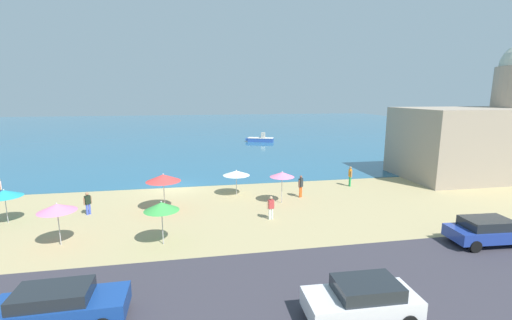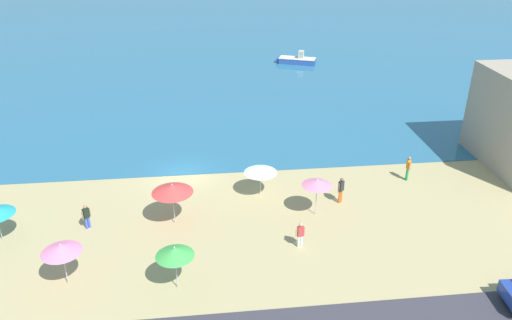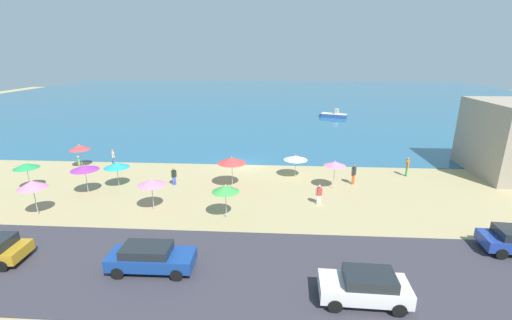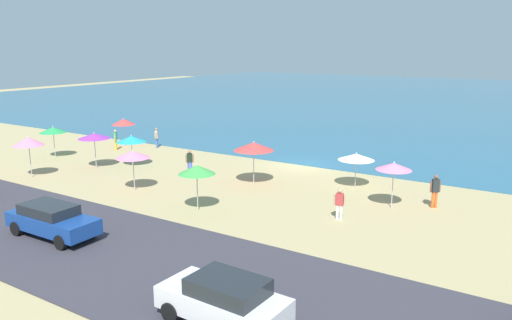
# 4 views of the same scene
# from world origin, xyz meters

# --- Properties ---
(ground_plane) EXTENTS (160.00, 160.00, 0.00)m
(ground_plane) POSITION_xyz_m (0.00, 0.00, 0.00)
(ground_plane) COLOR tan
(sea) EXTENTS (150.00, 110.00, 0.05)m
(sea) POSITION_xyz_m (0.00, 55.00, 0.03)
(sea) COLOR #296184
(sea) RESTS_ON ground_plane
(coastal_road) EXTENTS (80.00, 8.00, 0.06)m
(coastal_road) POSITION_xyz_m (0.00, -18.00, 0.03)
(coastal_road) COLOR #36343D
(coastal_road) RESTS_ON ground_plane
(beach_umbrella_0) EXTENTS (1.86, 1.86, 2.50)m
(beach_umbrella_0) POSITION_xyz_m (8.30, -6.03, 2.24)
(beach_umbrella_0) COLOR #B2B2B7
(beach_umbrella_0) RESTS_ON ground_plane
(beach_umbrella_1) EXTENTS (2.12, 2.12, 2.25)m
(beach_umbrella_1) POSITION_xyz_m (-10.14, -6.72, 1.96)
(beach_umbrella_1) COLOR #B2B2B7
(beach_umbrella_1) RESTS_ON ground_plane
(beach_umbrella_2) EXTENTS (1.96, 1.96, 2.70)m
(beach_umbrella_2) POSITION_xyz_m (-13.47, -12.39, 2.36)
(beach_umbrella_2) COLOR #B2B2B7
(beach_umbrella_2) RESTS_ON ground_plane
(beach_umbrella_3) EXTENTS (2.45, 2.45, 2.69)m
(beach_umbrella_3) POSITION_xyz_m (-0.35, -6.02, 2.37)
(beach_umbrella_3) COLOR #B2B2B7
(beach_umbrella_3) RESTS_ON ground_plane
(beach_umbrella_4) EXTENTS (2.19, 2.19, 2.53)m
(beach_umbrella_4) POSITION_xyz_m (-11.94, -8.44, 2.27)
(beach_umbrella_4) COLOR #B2B2B7
(beach_umbrella_4) RESTS_ON ground_plane
(beach_umbrella_5) EXTENTS (2.01, 2.01, 2.42)m
(beach_umbrella_5) POSITION_xyz_m (-17.31, -7.85, 2.14)
(beach_umbrella_5) COLOR #B2B2B7
(beach_umbrella_5) RESTS_ON ground_plane
(beach_umbrella_6) EXTENTS (1.91, 1.91, 2.49)m
(beach_umbrella_6) POSITION_xyz_m (-0.02, -11.88, 2.18)
(beach_umbrella_6) COLOR #B2B2B7
(beach_umbrella_6) RESTS_ON ground_plane
(beach_umbrella_7) EXTENTS (2.18, 2.18, 2.13)m
(beach_umbrella_7) POSITION_xyz_m (5.19, -3.29, 1.87)
(beach_umbrella_7) COLOR #B2B2B7
(beach_umbrella_7) RESTS_ON ground_plane
(beach_umbrella_8) EXTENTS (1.99, 1.99, 2.44)m
(beach_umbrella_8) POSITION_xyz_m (-5.56, -10.97, 2.16)
(beach_umbrella_8) COLOR #B2B2B7
(beach_umbrella_8) RESTS_ON ground_plane
(beach_umbrella_9) EXTENTS (1.96, 1.96, 2.41)m
(beach_umbrella_9) POSITION_xyz_m (-16.21, -1.81, 2.09)
(beach_umbrella_9) COLOR #B2B2B7
(beach_umbrella_9) RESTS_ON ground_plane
(bather_0) EXTENTS (0.39, 0.48, 1.69)m
(bather_0) POSITION_xyz_m (-15.52, -3.39, 0.95)
(bather_0) COLOR gold
(bather_0) RESTS_ON ground_plane
(bather_1) EXTENTS (0.37, 0.50, 1.70)m
(bather_1) POSITION_xyz_m (-13.31, -0.93, 0.95)
(bather_1) COLOR #4370C4
(bather_1) RESTS_ON ground_plane
(bather_2) EXTENTS (0.27, 0.57, 1.81)m
(bather_2) POSITION_xyz_m (15.62, -2.41, 1.02)
(bather_2) COLOR green
(bather_2) RESTS_ON ground_plane
(bather_3) EXTENTS (0.56, 0.29, 1.59)m
(bather_3) POSITION_xyz_m (6.71, -9.23, 0.89)
(bather_3) COLOR white
(bather_3) RESTS_ON ground_plane
(bather_4) EXTENTS (0.45, 0.41, 1.59)m
(bather_4) POSITION_xyz_m (-5.46, -6.01, 0.89)
(bather_4) COLOR #455BD9
(bather_4) RESTS_ON ground_plane
(bather_5) EXTENTS (0.47, 0.40, 1.80)m
(bather_5) POSITION_xyz_m (10.19, -4.83, 1.01)
(bather_5) COLOR orange
(bather_5) RESTS_ON ground_plane
(parked_car_0) EXTENTS (4.10, 2.00, 1.52)m
(parked_car_0) POSITION_xyz_m (7.60, -19.98, 0.86)
(parked_car_0) COLOR silver
(parked_car_0) RESTS_ON coastal_road
(parked_car_2) EXTENTS (4.50, 1.87, 1.45)m
(parked_car_2) POSITION_xyz_m (-3.07, -18.28, 0.83)
(parked_car_2) COLOR navy
(parked_car_2) RESTS_ON coastal_road
(skiff_nearshore) EXTENTS (4.92, 3.02, 1.61)m
(skiff_nearshore) POSITION_xyz_m (13.43, 27.61, 0.48)
(skiff_nearshore) COLOR #2B4E9E
(skiff_nearshore) RESTS_ON sea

